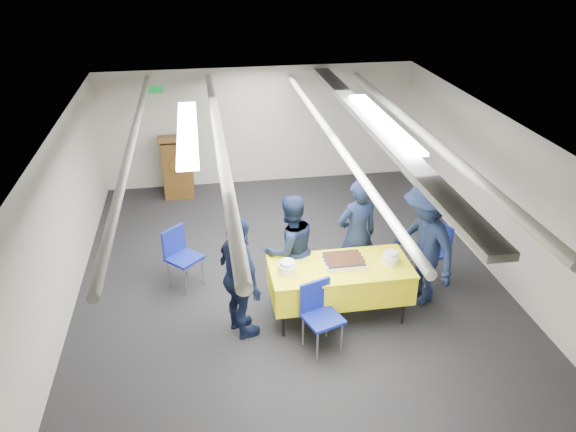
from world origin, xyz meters
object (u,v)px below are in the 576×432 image
object	(u,v)px
chair_left	(180,251)
sheet_cake	(344,261)
podium	(178,165)
sailor_d	(424,244)
chair_right	(435,246)
sailor_a	(357,236)
sailor_b	(290,249)
serving_table	(340,280)
sailor_c	(240,278)
chair_near	(319,309)

from	to	relation	value
chair_left	sheet_cake	bearing A→B (deg)	-26.93
podium	sailor_d	world-z (taller)	sailor_d
chair_right	chair_left	bearing A→B (deg)	173.05
sailor_a	chair_right	bearing A→B (deg)	170.16
podium	sailor_b	size ratio (longest dim) A/B	0.80
sheet_cake	podium	bearing A→B (deg)	117.36
chair_right	sailor_b	distance (m)	2.16
sheet_cake	sailor_a	size ratio (longest dim) A/B	0.30
sheet_cake	chair_right	xyz separation A→B (m)	(1.52, 0.62, -0.28)
podium	chair_right	distance (m)	5.08
serving_table	chair_right	xyz separation A→B (m)	(1.57, 0.67, -0.03)
sheet_cake	chair_left	distance (m)	2.36
sheet_cake	sailor_c	world-z (taller)	sailor_c
serving_table	sailor_c	bearing A→B (deg)	-173.60
chair_left	sailor_d	world-z (taller)	sailor_d
sailor_d	podium	bearing A→B (deg)	-158.43
serving_table	chair_left	xyz separation A→B (m)	(-2.04, 1.11, -0.03)
sailor_c	sailor_d	world-z (taller)	sailor_d
chair_right	sailor_d	size ratio (longest dim) A/B	0.50
chair_right	sailor_b	size ratio (longest dim) A/B	0.56
chair_left	sailor_d	bearing A→B (deg)	-16.04
sailor_d	sailor_b	bearing A→B (deg)	-117.64
chair_near	sailor_a	size ratio (longest dim) A/B	0.52
sheet_cake	podium	size ratio (longest dim) A/B	0.41
sailor_c	sailor_d	distance (m)	2.48
podium	chair_left	bearing A→B (deg)	-89.03
sheet_cake	sailor_c	size ratio (longest dim) A/B	0.31
chair_near	sailor_b	xyz separation A→B (m)	(-0.18, 1.02, 0.25)
sheet_cake	sailor_c	bearing A→B (deg)	-171.96
podium	sailor_d	xyz separation A→B (m)	(3.27, -4.00, 0.26)
serving_table	sailor_b	bearing A→B (deg)	139.23
serving_table	chair_left	bearing A→B (deg)	151.51
chair_left	sailor_c	world-z (taller)	sailor_c
sheet_cake	sailor_d	size ratio (longest dim) A/B	0.29
chair_near	sailor_b	world-z (taller)	sailor_b
podium	chair_left	size ratio (longest dim) A/B	1.44
podium	sailor_a	distance (m)	4.35
serving_table	sailor_d	distance (m)	1.23
chair_left	sailor_d	xyz separation A→B (m)	(3.21, -0.92, 0.34)
serving_table	sailor_c	distance (m)	1.32
podium	sailor_c	size ratio (longest dim) A/B	0.76
sailor_c	chair_near	bearing A→B (deg)	-134.41
chair_right	sailor_d	world-z (taller)	sailor_d
chair_near	sailor_b	bearing A→B (deg)	100.17
sailor_b	sailor_c	distance (m)	0.96
sailor_b	sailor_d	xyz separation A→B (m)	(1.74, -0.31, 0.09)
sheet_cake	sailor_c	distance (m)	1.35
sheet_cake	sailor_b	world-z (taller)	sailor_b
sheet_cake	chair_right	distance (m)	1.67
sailor_a	sheet_cake	bearing A→B (deg)	46.73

